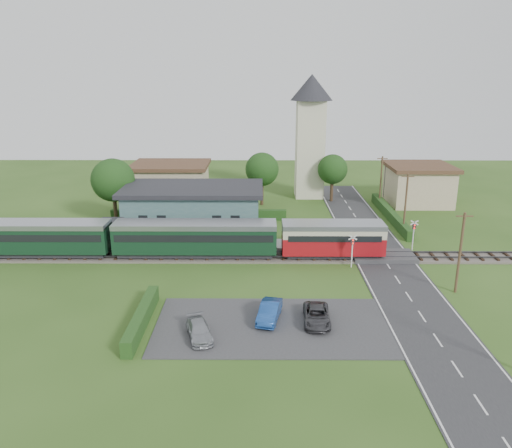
{
  "coord_description": "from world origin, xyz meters",
  "views": [
    {
      "loc": [
        -2.43,
        -44.76,
        17.84
      ],
      "look_at": [
        -2.72,
        4.0,
        2.96
      ],
      "focal_mm": 35.0,
      "sensor_mm": 36.0,
      "label": 1
    }
  ],
  "objects_px": {
    "pedestrian_far": "(135,234)",
    "church_tower": "(311,127)",
    "train": "(163,237)",
    "crossing_signal_near": "(352,246)",
    "car_park_blue": "(269,311)",
    "house_west": "(171,182)",
    "crossing_signal_far": "(414,231)",
    "car_park_dark": "(317,315)",
    "house_east": "(418,184)",
    "equipment_hut": "(111,231)",
    "car_on_road": "(362,224)",
    "station_building": "(194,208)",
    "pedestrian_near": "(241,236)",
    "car_park_silver": "(199,330)"
  },
  "relations": [
    {
      "from": "house_east",
      "to": "car_park_silver",
      "type": "bearing_deg",
      "value": -125.14
    },
    {
      "from": "train",
      "to": "car_on_road",
      "type": "relative_size",
      "value": 13.4
    },
    {
      "from": "church_tower",
      "to": "car_park_silver",
      "type": "relative_size",
      "value": 4.76
    },
    {
      "from": "station_building",
      "to": "pedestrian_near",
      "type": "distance_m",
      "value": 8.25
    },
    {
      "from": "station_building",
      "to": "pedestrian_far",
      "type": "distance_m",
      "value": 8.12
    },
    {
      "from": "car_on_road",
      "to": "equipment_hut",
      "type": "bearing_deg",
      "value": 108.2
    },
    {
      "from": "car_park_blue",
      "to": "church_tower",
      "type": "bearing_deg",
      "value": 91.89
    },
    {
      "from": "crossing_signal_near",
      "to": "car_park_blue",
      "type": "distance_m",
      "value": 13.44
    },
    {
      "from": "crossing_signal_far",
      "to": "car_park_silver",
      "type": "relative_size",
      "value": 0.89
    },
    {
      "from": "house_west",
      "to": "crossing_signal_far",
      "type": "bearing_deg",
      "value": -35.77
    },
    {
      "from": "station_building",
      "to": "car_park_silver",
      "type": "distance_m",
      "value": 25.09
    },
    {
      "from": "crossing_signal_near",
      "to": "car_park_dark",
      "type": "relative_size",
      "value": 0.79
    },
    {
      "from": "car_park_silver",
      "to": "car_park_dark",
      "type": "relative_size",
      "value": 0.9
    },
    {
      "from": "train",
      "to": "house_east",
      "type": "distance_m",
      "value": 38.75
    },
    {
      "from": "equipment_hut",
      "to": "pedestrian_near",
      "type": "xyz_separation_m",
      "value": [
        13.71,
        0.02,
        -0.54
      ]
    },
    {
      "from": "car_park_dark",
      "to": "pedestrian_far",
      "type": "relative_size",
      "value": 2.08
    },
    {
      "from": "crossing_signal_far",
      "to": "house_west",
      "type": "bearing_deg",
      "value": 144.23
    },
    {
      "from": "car_on_road",
      "to": "train",
      "type": "bearing_deg",
      "value": 119.18
    },
    {
      "from": "car_on_road",
      "to": "car_park_silver",
      "type": "bearing_deg",
      "value": 152.11
    },
    {
      "from": "church_tower",
      "to": "car_park_blue",
      "type": "bearing_deg",
      "value": -99.62
    },
    {
      "from": "equipment_hut",
      "to": "pedestrian_far",
      "type": "distance_m",
      "value": 2.44
    },
    {
      "from": "station_building",
      "to": "church_tower",
      "type": "distance_m",
      "value": 23.89
    },
    {
      "from": "equipment_hut",
      "to": "station_building",
      "type": "bearing_deg",
      "value": 35.92
    },
    {
      "from": "car_park_dark",
      "to": "car_on_road",
      "type": "bearing_deg",
      "value": 74.28
    },
    {
      "from": "house_west",
      "to": "pedestrian_near",
      "type": "bearing_deg",
      "value": -61.57
    },
    {
      "from": "car_park_silver",
      "to": "pedestrian_far",
      "type": "distance_m",
      "value": 21.04
    },
    {
      "from": "house_east",
      "to": "crossing_signal_far",
      "type": "distance_m",
      "value": 20.64
    },
    {
      "from": "train",
      "to": "crossing_signal_near",
      "type": "height_order",
      "value": "train"
    },
    {
      "from": "crossing_signal_near",
      "to": "car_on_road",
      "type": "distance_m",
      "value": 12.86
    },
    {
      "from": "pedestrian_far",
      "to": "station_building",
      "type": "bearing_deg",
      "value": -62.5
    },
    {
      "from": "crossing_signal_near",
      "to": "car_park_dark",
      "type": "distance_m",
      "value": 12.14
    },
    {
      "from": "church_tower",
      "to": "car_park_dark",
      "type": "relative_size",
      "value": 4.27
    },
    {
      "from": "pedestrian_far",
      "to": "car_park_dark",
      "type": "bearing_deg",
      "value": -152.39
    },
    {
      "from": "house_west",
      "to": "car_park_blue",
      "type": "height_order",
      "value": "house_west"
    },
    {
      "from": "train",
      "to": "car_park_blue",
      "type": "height_order",
      "value": "train"
    },
    {
      "from": "car_park_blue",
      "to": "car_park_dark",
      "type": "height_order",
      "value": "car_park_blue"
    },
    {
      "from": "house_west",
      "to": "pedestrian_near",
      "type": "relative_size",
      "value": 7.11
    },
    {
      "from": "equipment_hut",
      "to": "station_building",
      "type": "relative_size",
      "value": 0.16
    },
    {
      "from": "train",
      "to": "car_park_blue",
      "type": "relative_size",
      "value": 10.92
    },
    {
      "from": "house_east",
      "to": "pedestrian_far",
      "type": "xyz_separation_m",
      "value": [
        -35.57,
        -18.77,
        -1.36
      ]
    },
    {
      "from": "train",
      "to": "house_east",
      "type": "xyz_separation_m",
      "value": [
        31.89,
        22.0,
        0.62
      ]
    },
    {
      "from": "car_on_road",
      "to": "car_park_blue",
      "type": "height_order",
      "value": "car_park_blue"
    },
    {
      "from": "train",
      "to": "crossing_signal_near",
      "type": "distance_m",
      "value": 18.45
    },
    {
      "from": "pedestrian_far",
      "to": "church_tower",
      "type": "bearing_deg",
      "value": -60.55
    },
    {
      "from": "train",
      "to": "car_on_road",
      "type": "distance_m",
      "value": 23.89
    },
    {
      "from": "train",
      "to": "crossing_signal_near",
      "type": "relative_size",
      "value": 13.18
    },
    {
      "from": "train",
      "to": "car_park_blue",
      "type": "bearing_deg",
      "value": -51.9
    },
    {
      "from": "church_tower",
      "to": "house_east",
      "type": "bearing_deg",
      "value": -14.93
    },
    {
      "from": "train",
      "to": "house_west",
      "type": "height_order",
      "value": "house_west"
    },
    {
      "from": "car_park_blue",
      "to": "car_park_silver",
      "type": "distance_m",
      "value": 5.64
    }
  ]
}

